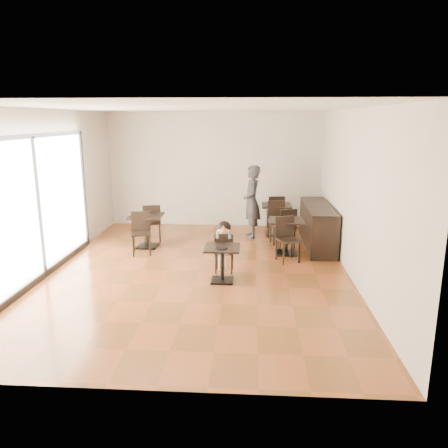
# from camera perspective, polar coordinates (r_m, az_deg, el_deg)

# --- Properties ---
(floor) EXTENTS (6.00, 8.00, 0.01)m
(floor) POSITION_cam_1_polar(r_m,az_deg,el_deg) (8.90, -3.39, -6.18)
(floor) COLOR brown
(floor) RESTS_ON ground
(ceiling) EXTENTS (6.00, 8.00, 0.01)m
(ceiling) POSITION_cam_1_polar(r_m,az_deg,el_deg) (8.38, -3.70, 14.89)
(ceiling) COLOR white
(ceiling) RESTS_ON floor
(wall_back) EXTENTS (6.00, 0.01, 3.20)m
(wall_back) POSITION_cam_1_polar(r_m,az_deg,el_deg) (12.43, -1.24, 7.08)
(wall_back) COLOR beige
(wall_back) RESTS_ON floor
(wall_front) EXTENTS (6.00, 0.01, 3.20)m
(wall_front) POSITION_cam_1_polar(r_m,az_deg,el_deg) (4.65, -9.66, -4.17)
(wall_front) COLOR beige
(wall_front) RESTS_ON floor
(wall_left) EXTENTS (0.01, 8.00, 3.20)m
(wall_left) POSITION_cam_1_polar(r_m,az_deg,el_deg) (9.35, -22.14, 3.94)
(wall_left) COLOR beige
(wall_left) RESTS_ON floor
(wall_right) EXTENTS (0.01, 8.00, 3.20)m
(wall_right) POSITION_cam_1_polar(r_m,az_deg,el_deg) (8.65, 16.64, 3.66)
(wall_right) COLOR beige
(wall_right) RESTS_ON floor
(storefront_window) EXTENTS (0.04, 4.50, 2.60)m
(storefront_window) POSITION_cam_1_polar(r_m,az_deg,el_deg) (8.93, -23.22, 2.12)
(storefront_window) COLOR white
(storefront_window) RESTS_ON floor
(child_table) EXTENTS (0.65, 0.65, 0.68)m
(child_table) POSITION_cam_1_polar(r_m,az_deg,el_deg) (8.24, -0.22, -5.27)
(child_table) COLOR black
(child_table) RESTS_ON floor
(child_chair) EXTENTS (0.37, 0.37, 0.82)m
(child_chair) POSITION_cam_1_polar(r_m,az_deg,el_deg) (8.74, 0.02, -3.68)
(child_chair) COLOR black
(child_chair) RESTS_ON floor
(child) EXTENTS (0.37, 0.52, 1.03)m
(child) POSITION_cam_1_polar(r_m,az_deg,el_deg) (8.71, 0.02, -3.01)
(child) COLOR gray
(child) RESTS_ON child_chair
(plate) EXTENTS (0.23, 0.23, 0.01)m
(plate) POSITION_cam_1_polar(r_m,az_deg,el_deg) (8.04, -0.27, -3.14)
(plate) COLOR black
(plate) RESTS_ON child_table
(pizza_slice) EXTENTS (0.24, 0.18, 0.06)m
(pizza_slice) POSITION_cam_1_polar(r_m,az_deg,el_deg) (8.43, -0.06, -0.91)
(pizza_slice) COLOR #EAD488
(pizza_slice) RESTS_ON child
(adult_patron) EXTENTS (0.52, 0.72, 1.87)m
(adult_patron) POSITION_cam_1_polar(r_m,az_deg,el_deg) (11.21, 3.65, 2.90)
(adult_patron) COLOR #333438
(adult_patron) RESTS_ON floor
(cafe_table_mid) EXTENTS (0.98, 0.98, 0.80)m
(cafe_table_mid) POSITION_cam_1_polar(r_m,az_deg,el_deg) (9.99, 8.10, -1.67)
(cafe_table_mid) COLOR black
(cafe_table_mid) RESTS_ON floor
(cafe_table_left) EXTENTS (0.90, 0.90, 0.79)m
(cafe_table_left) POSITION_cam_1_polar(r_m,az_deg,el_deg) (10.58, -10.02, -0.91)
(cafe_table_left) COLOR black
(cafe_table_left) RESTS_ON floor
(cafe_table_back) EXTENTS (0.85, 0.85, 0.81)m
(cafe_table_back) POSITION_cam_1_polar(r_m,az_deg,el_deg) (11.63, 6.82, 0.57)
(cafe_table_back) COLOR black
(cafe_table_back) RESTS_ON floor
(chair_mid_a) EXTENTS (0.56, 0.56, 0.96)m
(chair_mid_a) POSITION_cam_1_polar(r_m,az_deg,el_deg) (10.50, 7.90, -0.46)
(chair_mid_a) COLOR black
(chair_mid_a) RESTS_ON floor
(chair_mid_b) EXTENTS (0.56, 0.56, 0.96)m
(chair_mid_b) POSITION_cam_1_polar(r_m,az_deg,el_deg) (9.44, 8.36, -2.07)
(chair_mid_b) COLOR black
(chair_mid_b) RESTS_ON floor
(chair_left_a) EXTENTS (0.51, 0.51, 0.95)m
(chair_left_a) POSITION_cam_1_polar(r_m,az_deg,el_deg) (11.08, -9.38, 0.20)
(chair_left_a) COLOR black
(chair_left_a) RESTS_ON floor
(chair_left_b) EXTENTS (0.51, 0.51, 0.95)m
(chair_left_b) POSITION_cam_1_polar(r_m,az_deg,el_deg) (10.05, -10.77, -1.25)
(chair_left_b) COLOR black
(chair_left_b) RESTS_ON floor
(chair_back_a) EXTENTS (0.48, 0.48, 0.98)m
(chair_back_a) POSITION_cam_1_polar(r_m,az_deg,el_deg) (12.09, 6.71, 1.48)
(chair_back_a) COLOR black
(chair_back_a) RESTS_ON floor
(chair_back_b) EXTENTS (0.48, 0.48, 0.98)m
(chair_back_b) POSITION_cam_1_polar(r_m,az_deg,el_deg) (11.08, 6.98, 0.35)
(chair_back_b) COLOR black
(chair_back_b) RESTS_ON floor
(service_counter) EXTENTS (0.60, 2.40, 1.00)m
(service_counter) POSITION_cam_1_polar(r_m,az_deg,el_deg) (10.73, 12.11, -0.23)
(service_counter) COLOR black
(service_counter) RESTS_ON floor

